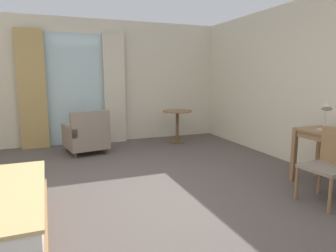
{
  "coord_description": "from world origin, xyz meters",
  "views": [
    {
      "loc": [
        -0.71,
        -3.24,
        1.45
      ],
      "look_at": [
        0.66,
        0.28,
        0.81
      ],
      "focal_mm": 31.93,
      "sensor_mm": 36.0,
      "label": 1
    }
  ],
  "objects_px": {
    "desk_chair": "(331,162)",
    "armchair_by_window": "(87,136)",
    "desk_lamp": "(326,110)",
    "round_cafe_table": "(177,119)"
  },
  "relations": [
    {
      "from": "desk_lamp",
      "to": "armchair_by_window",
      "type": "relative_size",
      "value": 0.5
    },
    {
      "from": "desk_lamp",
      "to": "desk_chair",
      "type": "bearing_deg",
      "value": -126.35
    },
    {
      "from": "desk_chair",
      "to": "round_cafe_table",
      "type": "distance_m",
      "value": 3.56
    },
    {
      "from": "desk_chair",
      "to": "desk_lamp",
      "type": "xyz_separation_m",
      "value": [
        0.25,
        0.33,
        0.56
      ]
    },
    {
      "from": "desk_chair",
      "to": "round_cafe_table",
      "type": "xyz_separation_m",
      "value": [
        -0.41,
        3.54,
        0.04
      ]
    },
    {
      "from": "round_cafe_table",
      "to": "desk_chair",
      "type": "bearing_deg",
      "value": -83.34
    },
    {
      "from": "desk_chair",
      "to": "armchair_by_window",
      "type": "bearing_deg",
      "value": 125.58
    },
    {
      "from": "desk_chair",
      "to": "armchair_by_window",
      "type": "distance_m",
      "value": 4.08
    },
    {
      "from": "desk_chair",
      "to": "desk_lamp",
      "type": "height_order",
      "value": "desk_lamp"
    },
    {
      "from": "desk_lamp",
      "to": "round_cafe_table",
      "type": "xyz_separation_m",
      "value": [
        -0.66,
        3.2,
        -0.52
      ]
    }
  ]
}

